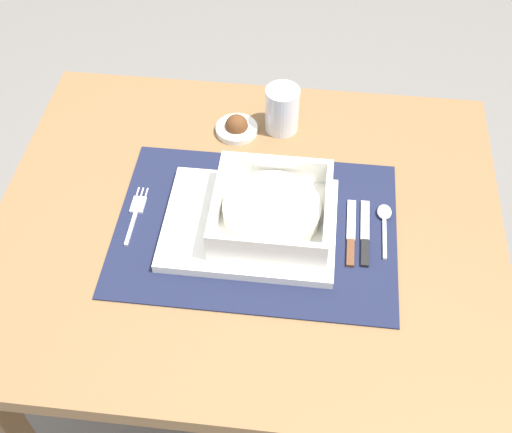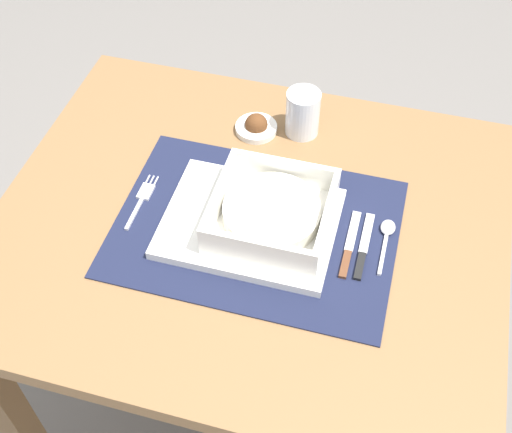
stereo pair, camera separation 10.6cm
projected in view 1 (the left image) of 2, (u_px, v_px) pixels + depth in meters
name	position (u px, v px, depth m)	size (l,w,h in m)	color
ground_plane	(250.00, 412.00, 1.67)	(6.00, 6.00, 0.00)	slate
dining_table	(248.00, 264.00, 1.19)	(0.84, 0.71, 0.75)	brown
placemat	(256.00, 228.00, 1.08)	(0.46, 0.33, 0.00)	#191E38
serving_plate	(250.00, 224.00, 1.07)	(0.28, 0.21, 0.02)	white
porridge_bowl	(272.00, 212.00, 1.05)	(0.18, 0.18, 0.06)	white
fork	(136.00, 211.00, 1.10)	(0.02, 0.13, 0.00)	silver
spoon	(384.00, 217.00, 1.09)	(0.02, 0.11, 0.01)	silver
butter_knife	(365.00, 237.00, 1.06)	(0.01, 0.14, 0.01)	black
bread_knife	(351.00, 236.00, 1.06)	(0.01, 0.14, 0.01)	#59331E
drinking_glass	(282.00, 111.00, 1.21)	(0.06, 0.06, 0.09)	white
condiment_saucer	(237.00, 127.00, 1.23)	(0.08, 0.08, 0.04)	white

